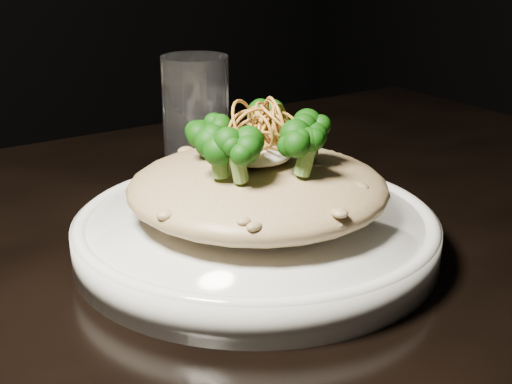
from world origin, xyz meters
TOP-DOWN VIEW (x-y plane):
  - table at (0.00, 0.00)m, footprint 1.10×0.80m
  - plate at (-0.03, -0.03)m, footprint 0.31×0.31m
  - risotto at (-0.02, -0.03)m, footprint 0.22×0.22m
  - broccoli at (-0.03, -0.04)m, footprint 0.14×0.14m
  - cheese at (-0.03, -0.03)m, footprint 0.06×0.06m
  - shallots at (-0.03, -0.04)m, footprint 0.06×0.06m
  - drinking_glass at (0.04, 0.19)m, footprint 0.10×0.10m

SIDE VIEW (x-z plane):
  - table at x=0.00m, z-range 0.29..1.04m
  - plate at x=-0.03m, z-range 0.75..0.78m
  - risotto at x=-0.02m, z-range 0.78..0.83m
  - drinking_glass at x=0.04m, z-range 0.75..0.88m
  - cheese at x=-0.03m, z-range 0.83..0.85m
  - broccoli at x=-0.03m, z-range 0.83..0.88m
  - shallots at x=-0.03m, z-range 0.85..0.89m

